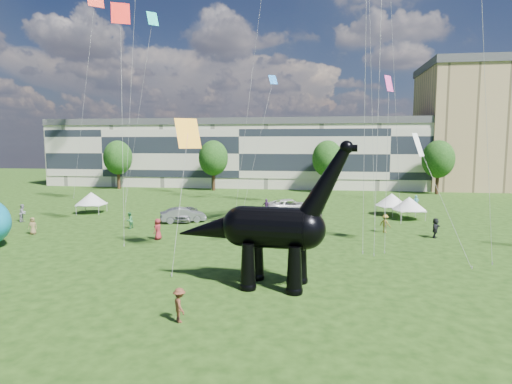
# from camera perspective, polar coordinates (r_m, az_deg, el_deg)

# --- Properties ---
(ground) EXTENTS (220.00, 220.00, 0.00)m
(ground) POSITION_cam_1_polar(r_m,az_deg,el_deg) (23.62, -8.69, -14.26)
(ground) COLOR #16330C
(ground) RESTS_ON ground
(terrace_row) EXTENTS (78.00, 11.00, 12.00)m
(terrace_row) POSITION_cam_1_polar(r_m,az_deg,el_deg) (84.40, -1.57, 4.87)
(terrace_row) COLOR beige
(terrace_row) RESTS_ON ground
(apartment_block) EXTENTS (28.00, 18.00, 22.00)m
(apartment_block) POSITION_cam_1_polar(r_m,az_deg,el_deg) (92.38, 29.86, 7.27)
(apartment_block) COLOR tan
(apartment_block) RESTS_ON ground
(tree_far_left) EXTENTS (5.20, 5.20, 9.44)m
(tree_far_left) POSITION_cam_1_polar(r_m,az_deg,el_deg) (82.67, -17.94, 4.73)
(tree_far_left) COLOR #382314
(tree_far_left) RESTS_ON ground
(tree_mid_left) EXTENTS (5.20, 5.20, 9.44)m
(tree_mid_left) POSITION_cam_1_polar(r_m,az_deg,el_deg) (76.42, -5.71, 4.90)
(tree_mid_left) COLOR #382314
(tree_mid_left) RESTS_ON ground
(tree_mid_right) EXTENTS (5.20, 5.20, 9.44)m
(tree_mid_right) POSITION_cam_1_polar(r_m,az_deg,el_deg) (74.13, 9.51, 4.79)
(tree_mid_right) COLOR #382314
(tree_mid_right) RESTS_ON ground
(tree_far_right) EXTENTS (5.20, 5.20, 9.44)m
(tree_far_right) POSITION_cam_1_polar(r_m,az_deg,el_deg) (76.61, 23.14, 4.42)
(tree_far_right) COLOR #382314
(tree_far_right) RESTS_ON ground
(dinosaur_sculpture) EXTENTS (10.86, 3.29, 8.84)m
(dinosaur_sculpture) POSITION_cam_1_polar(r_m,az_deg,el_deg) (25.01, 1.46, -5.05)
(dinosaur_sculpture) COLOR black
(dinosaur_sculpture) RESTS_ON ground
(car_silver) EXTENTS (1.81, 4.48, 1.52)m
(car_silver) POSITION_cam_1_polar(r_m,az_deg,el_deg) (47.05, -9.33, -2.88)
(car_silver) COLOR #A5A5A9
(car_silver) RESTS_ON ground
(car_grey) EXTENTS (5.01, 3.49, 1.56)m
(car_grey) POSITION_cam_1_polar(r_m,az_deg,el_deg) (46.18, -9.70, -3.04)
(car_grey) COLOR slate
(car_grey) RESTS_ON ground
(car_white) EXTENTS (6.60, 4.49, 1.68)m
(car_white) POSITION_cam_1_polar(r_m,az_deg,el_deg) (51.71, 4.69, -1.89)
(car_white) COLOR silver
(car_white) RESTS_ON ground
(car_dark) EXTENTS (2.53, 4.96, 1.38)m
(car_dark) POSITION_cam_1_polar(r_m,az_deg,el_deg) (46.95, 7.41, -2.96)
(car_dark) COLOR #595960
(car_dark) RESTS_ON ground
(gazebo_near) EXTENTS (4.38, 4.38, 2.54)m
(gazebo_near) POSITION_cam_1_polar(r_m,az_deg,el_deg) (52.64, 17.63, -0.99)
(gazebo_near) COLOR white
(gazebo_near) RESTS_ON ground
(gazebo_far) EXTENTS (4.19, 4.19, 2.50)m
(gazebo_far) POSITION_cam_1_polar(r_m,az_deg,el_deg) (50.12, 19.73, -1.46)
(gazebo_far) COLOR silver
(gazebo_far) RESTS_ON ground
(gazebo_left) EXTENTS (4.10, 4.10, 2.54)m
(gazebo_left) POSITION_cam_1_polar(r_m,az_deg,el_deg) (55.10, -21.09, -0.80)
(gazebo_left) COLOR silver
(gazebo_left) RESTS_ON ground
(visitors) EXTENTS (44.28, 38.23, 1.90)m
(visitors) POSITION_cam_1_polar(r_m,az_deg,el_deg) (40.01, -2.26, -4.27)
(visitors) COLOR teal
(visitors) RESTS_ON ground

